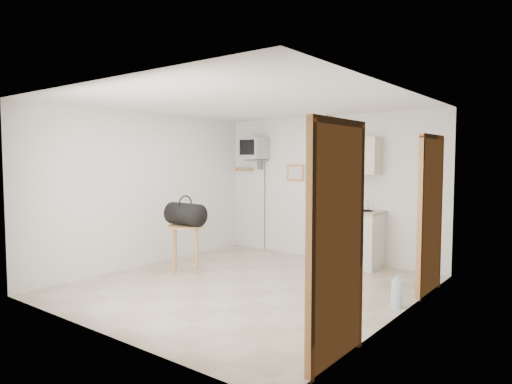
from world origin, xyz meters
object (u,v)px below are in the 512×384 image
Objects in this scene: crt_television at (254,149)px; water_bottle at (397,293)px; round_table at (186,233)px; duffel_bag at (185,214)px.

crt_television is 4.21m from water_bottle.
crt_television is 2.94× the size of round_table.
duffel_bag is (0.01, -0.01, 0.29)m from round_table.
crt_television is 5.72× the size of water_bottle.
duffel_bag reaches higher than round_table.
water_bottle is (3.20, 0.34, -0.74)m from duffel_bag.
round_table is (0.22, -2.01, -1.32)m from crt_television.
duffel_bag is 3.30m from water_bottle.
crt_television is at bearing 96.33° from round_table.
round_table is 1.15× the size of duffel_bag.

